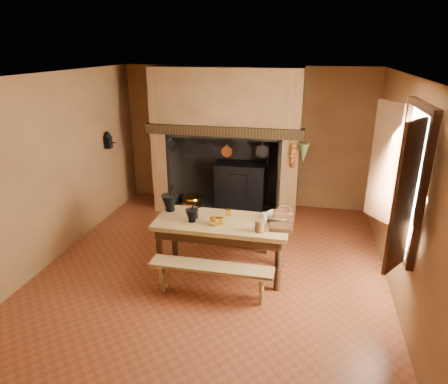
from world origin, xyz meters
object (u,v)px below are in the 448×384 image
at_px(bench_front, 211,273).
at_px(mixing_bowl, 277,217).
at_px(iron_range, 241,185).
at_px(coffee_grinder, 195,213).
at_px(wicker_basket, 283,216).
at_px(work_table, 222,229).

distance_m(bench_front, mixing_bowl, 1.25).
bearing_deg(iron_range, bench_front, -86.79).
height_order(coffee_grinder, wicker_basket, wicker_basket).
relative_size(coffee_grinder, mixing_bowl, 0.49).
xyz_separation_m(iron_range, mixing_bowl, (0.94, -2.35, 0.38)).
height_order(iron_range, coffee_grinder, iron_range).
xyz_separation_m(iron_range, work_table, (0.18, -2.55, 0.21)).
height_order(iron_range, wicker_basket, iron_range).
relative_size(iron_range, wicker_basket, 5.47).
distance_m(iron_range, wicker_basket, 2.64).
distance_m(work_table, bench_front, 0.73).
bearing_deg(iron_range, wicker_basket, -66.86).
bearing_deg(mixing_bowl, iron_range, 111.86).
xyz_separation_m(bench_front, mixing_bowl, (0.76, 0.84, 0.52)).
bearing_deg(mixing_bowl, wicker_basket, -28.71).
xyz_separation_m(iron_range, bench_front, (0.18, -3.19, -0.14)).
xyz_separation_m(work_table, wicker_basket, (0.85, 0.15, 0.21)).
bearing_deg(work_table, bench_front, -90.00).
relative_size(bench_front, wicker_basket, 5.60).
bearing_deg(bench_front, mixing_bowl, 47.54).
bearing_deg(coffee_grinder, bench_front, -61.17).
bearing_deg(bench_front, coffee_grinder, 121.34).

